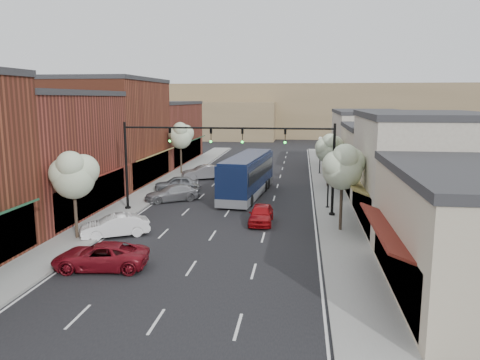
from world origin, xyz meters
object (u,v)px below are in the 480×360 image
(tree_right_far, at_px, (329,148))
(parked_car_e, at_px, (204,172))
(tree_left_far, at_px, (181,135))
(parked_car_c, at_px, (172,193))
(red_hatchback, at_px, (261,214))
(lamp_post_far, at_px, (320,149))
(signal_mast_right, at_px, (301,155))
(tree_right_near, at_px, (343,166))
(tree_left_near, at_px, (74,174))
(lamp_post_near, at_px, (329,172))
(signal_mast_left, at_px, (155,153))
(coach_bus, at_px, (247,175))
(parked_car_b, at_px, (115,226))
(parked_car_a, at_px, (100,256))
(parked_car_d, at_px, (177,183))

(tree_right_far, xyz_separation_m, parked_car_e, (-13.34, 3.03, -3.21))
(tree_left_far, distance_m, parked_car_c, 14.98)
(red_hatchback, bearing_deg, tree_right_far, 68.99)
(lamp_post_far, distance_m, red_hatchback, 23.25)
(signal_mast_right, bearing_deg, tree_right_far, 77.15)
(tree_right_near, bearing_deg, lamp_post_far, 91.30)
(tree_left_near, xyz_separation_m, lamp_post_near, (16.05, 10.56, -1.22))
(lamp_post_near, relative_size, parked_car_e, 0.94)
(signal_mast_left, height_order, coach_bus, signal_mast_left)
(signal_mast_left, xyz_separation_m, coach_bus, (6.42, 6.78, -2.68))
(tree_right_far, relative_size, parked_car_c, 1.14)
(tree_left_near, bearing_deg, coach_bus, 58.60)
(tree_left_near, xyz_separation_m, coach_bus, (9.05, 14.83, -2.28))
(lamp_post_far, bearing_deg, lamp_post_near, -90.00)
(parked_car_b, xyz_separation_m, parked_car_c, (0.77, 10.78, -0.02))
(tree_right_far, distance_m, tree_left_far, 17.66)
(coach_bus, bearing_deg, lamp_post_far, 67.94)
(lamp_post_far, bearing_deg, tree_right_near, -88.70)
(red_hatchback, height_order, parked_car_c, parked_car_c)
(tree_left_far, xyz_separation_m, parked_car_e, (3.26, -2.97, -3.82))
(tree_right_near, distance_m, parked_car_b, 15.31)
(tree_right_far, bearing_deg, signal_mast_right, -102.85)
(tree_left_near, bearing_deg, parked_car_c, 76.56)
(lamp_post_near, relative_size, parked_car_a, 0.90)
(lamp_post_near, height_order, lamp_post_far, same)
(tree_left_far, distance_m, red_hatchback, 23.69)
(parked_car_b, bearing_deg, parked_car_d, 150.85)
(lamp_post_near, bearing_deg, parked_car_e, 135.71)
(signal_mast_left, height_order, parked_car_d, signal_mast_left)
(parked_car_d, xyz_separation_m, parked_car_e, (1.21, 6.71, 0.05))
(signal_mast_left, height_order, lamp_post_far, signal_mast_left)
(lamp_post_near, xyz_separation_m, parked_car_a, (-12.47, -15.17, -2.32))
(tree_right_far, bearing_deg, signal_mast_left, -139.46)
(signal_mast_left, xyz_separation_m, parked_car_a, (0.96, -12.67, -3.94))
(signal_mast_left, bearing_deg, tree_left_far, 98.35)
(tree_right_near, distance_m, parked_car_a, 16.05)
(signal_mast_left, height_order, tree_right_near, signal_mast_left)
(lamp_post_near, height_order, parked_car_a, lamp_post_near)
(red_hatchback, height_order, parked_car_b, parked_car_b)
(tree_left_near, xyz_separation_m, parked_car_a, (3.59, -4.62, -3.54))
(lamp_post_far, distance_m, parked_car_a, 35.05)
(signal_mast_right, distance_m, red_hatchback, 5.46)
(tree_right_far, height_order, parked_car_c, tree_right_far)
(coach_bus, relative_size, parked_car_c, 2.59)
(tree_right_far, xyz_separation_m, parked_car_c, (-13.77, -8.18, -3.30))
(tree_right_near, relative_size, parked_car_b, 1.38)
(signal_mast_left, distance_m, red_hatchback, 9.71)
(signal_mast_right, relative_size, lamp_post_near, 1.85)
(signal_mast_right, height_order, signal_mast_left, same)
(tree_left_far, bearing_deg, tree_right_near, -52.96)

